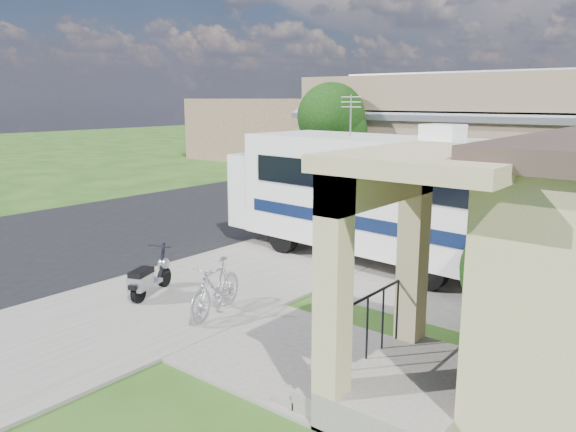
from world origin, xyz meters
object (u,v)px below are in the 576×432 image
Objects in this scene: shrub at (520,268)px; scooter at (149,278)px; pickup_truck at (346,173)px; garden_hose at (390,357)px; van at (408,158)px; motorhome at (372,192)px; bicycle at (216,291)px.

shrub is 1.72× the size of scooter.
scooter is 15.13m from pickup_truck.
garden_hose is (9.84, -13.83, -0.64)m from pickup_truck.
shrub is 21.68m from van.
scooter is 5.25m from garden_hose.
pickup_truck reaches higher than scooter.
motorhome reaches higher than garden_hose.
motorhome is 5.90m from garden_hose.
shrub is 16.09m from pickup_truck.
van is (-6.79, 20.96, 0.33)m from bicycle.
motorhome is 1.40× the size of van.
van is 22.97m from garden_hose.
garden_hose is (5.20, 0.57, -0.35)m from scooter.
pickup_truck is at bearing 85.99° from scooter.
garden_hose is (3.43, 0.40, -0.42)m from bicycle.
van is at bearing 92.95° from bicycle.
scooter is at bearing -70.36° from van.
van is at bearing 118.40° from motorhome.
bicycle is at bearing -173.30° from garden_hose.
shrub is at bearing -51.90° from van.
bicycle is at bearing -65.77° from van.
motorhome reaches higher than shrub.
scooter is at bearing -157.03° from shrub.
shrub reaches higher than bicycle.
motorhome is 20.63× the size of garden_hose.
scooter is at bearing 170.46° from bicycle.
pickup_truck is (-4.64, 14.40, 0.29)m from scooter.
shrub is 5.34m from bicycle.
motorhome is 5.76× the size of scooter.
van is at bearing 121.81° from shrub.
motorhome is 4.74× the size of bicycle.
bicycle is 15.61m from pickup_truck.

